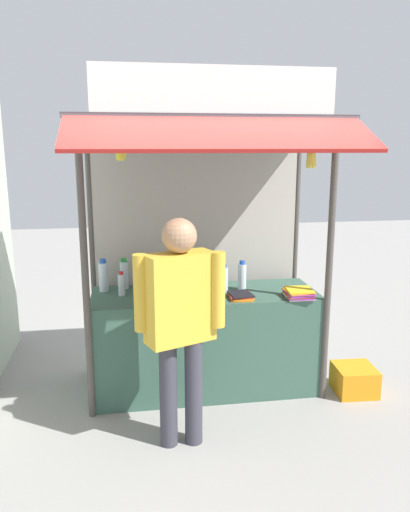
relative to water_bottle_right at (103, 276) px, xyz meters
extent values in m
plane|color=gray|center=(0.93, -0.20, -1.09)|extent=(20.00, 20.00, 0.00)
cube|color=#385B4C|center=(0.93, -0.20, -0.62)|extent=(2.08, 0.75, 0.94)
cylinder|color=#4C4742|center=(-0.11, -0.57, 0.15)|extent=(0.06, 0.06, 2.47)
cylinder|color=#4C4742|center=(1.97, -0.57, 0.15)|extent=(0.06, 0.06, 2.47)
cylinder|color=#4C4742|center=(-0.11, 0.33, 0.15)|extent=(0.06, 0.06, 2.47)
cylinder|color=#4C4742|center=(1.97, 0.33, 0.15)|extent=(0.06, 0.06, 2.47)
cube|color=#B7B2A8|center=(0.93, 0.33, 0.12)|extent=(2.04, 0.04, 2.42)
cube|color=#3F3F44|center=(0.93, -0.22, 1.40)|extent=(2.28, 1.10, 0.04)
cube|color=red|center=(0.93, -1.02, 1.27)|extent=(2.24, 0.51, 0.26)
cube|color=white|center=(0.93, -0.72, 1.60)|extent=(1.87, 0.04, 0.35)
cylinder|color=#59544C|center=(0.93, -0.67, 1.30)|extent=(1.98, 0.02, 0.02)
cylinder|color=silver|center=(0.00, 0.00, -0.01)|extent=(0.09, 0.09, 0.27)
cylinder|color=blue|center=(0.00, 0.00, 0.15)|extent=(0.06, 0.06, 0.04)
cylinder|color=silver|center=(0.98, -0.13, -0.04)|extent=(0.06, 0.06, 0.20)
cylinder|color=white|center=(0.98, -0.13, 0.07)|extent=(0.04, 0.04, 0.03)
cylinder|color=silver|center=(0.19, 0.07, -0.02)|extent=(0.08, 0.08, 0.26)
cylinder|color=#198C33|center=(0.19, 0.07, 0.13)|extent=(0.05, 0.05, 0.04)
cylinder|color=silver|center=(1.29, -0.17, -0.02)|extent=(0.08, 0.08, 0.25)
cylinder|color=blue|center=(1.29, -0.17, 0.12)|extent=(0.05, 0.05, 0.03)
cylinder|color=silver|center=(1.11, -0.18, -0.03)|extent=(0.07, 0.07, 0.23)
cylinder|color=blue|center=(1.11, -0.18, 0.10)|extent=(0.05, 0.05, 0.03)
cylinder|color=silver|center=(0.17, -0.16, -0.05)|extent=(0.06, 0.06, 0.20)
cylinder|color=red|center=(0.17, -0.16, 0.06)|extent=(0.04, 0.04, 0.03)
cube|color=white|center=(1.74, -0.47, -0.14)|extent=(0.24, 0.25, 0.01)
cube|color=purple|center=(1.74, -0.48, -0.13)|extent=(0.25, 0.26, 0.01)
cube|color=orange|center=(1.73, -0.47, -0.12)|extent=(0.23, 0.24, 0.01)
cube|color=purple|center=(1.74, -0.48, -0.11)|extent=(0.23, 0.24, 0.01)
cube|color=yellow|center=(1.75, -0.48, -0.10)|extent=(0.23, 0.24, 0.01)
cube|color=purple|center=(1.74, -0.49, -0.09)|extent=(0.24, 0.25, 0.01)
cube|color=orange|center=(1.73, -0.48, -0.08)|extent=(0.25, 0.25, 0.01)
cube|color=yellow|center=(1.74, -0.47, -0.07)|extent=(0.24, 0.25, 0.01)
cube|color=orange|center=(1.22, -0.42, -0.14)|extent=(0.22, 0.25, 0.01)
cube|color=orange|center=(1.22, -0.41, -0.13)|extent=(0.21, 0.25, 0.01)
cube|color=red|center=(1.22, -0.40, -0.12)|extent=(0.21, 0.25, 0.01)
cube|color=black|center=(1.22, -0.41, -0.11)|extent=(0.21, 0.25, 0.01)
cube|color=black|center=(0.72, -0.27, -0.14)|extent=(0.18, 0.23, 0.01)
cube|color=black|center=(0.73, -0.25, -0.13)|extent=(0.19, 0.24, 0.01)
cube|color=white|center=(0.73, -0.25, -0.12)|extent=(0.18, 0.24, 0.01)
cube|color=yellow|center=(0.72, -0.27, -0.11)|extent=(0.16, 0.22, 0.01)
cube|color=blue|center=(0.73, -0.25, -0.10)|extent=(0.18, 0.24, 0.01)
cube|color=red|center=(0.72, -0.26, -0.09)|extent=(0.18, 0.24, 0.01)
cube|color=orange|center=(0.72, -0.26, -0.07)|extent=(0.17, 0.23, 0.01)
cylinder|color=#332D23|center=(0.21, -0.67, 1.26)|extent=(0.01, 0.01, 0.06)
cylinder|color=olive|center=(0.21, -0.67, 1.21)|extent=(0.04, 0.04, 0.04)
ellipsoid|color=yellow|center=(0.23, -0.67, 1.14)|extent=(0.04, 0.08, 0.13)
ellipsoid|color=yellow|center=(0.23, -0.66, 1.14)|extent=(0.07, 0.08, 0.14)
ellipsoid|color=yellow|center=(0.21, -0.66, 1.13)|extent=(0.07, 0.04, 0.13)
ellipsoid|color=yellow|center=(0.20, -0.66, 1.14)|extent=(0.08, 0.06, 0.14)
ellipsoid|color=yellow|center=(0.19, -0.67, 1.13)|extent=(0.05, 0.07, 0.13)
ellipsoid|color=yellow|center=(0.19, -0.68, 1.14)|extent=(0.05, 0.07, 0.13)
ellipsoid|color=yellow|center=(0.20, -0.69, 1.14)|extent=(0.07, 0.06, 0.14)
ellipsoid|color=yellow|center=(0.21, -0.69, 1.14)|extent=(0.07, 0.04, 0.13)
ellipsoid|color=yellow|center=(0.22, -0.68, 1.13)|extent=(0.06, 0.06, 0.13)
cylinder|color=#332D23|center=(1.72, -0.67, 1.23)|extent=(0.01, 0.01, 0.11)
cylinder|color=olive|center=(1.72, -0.67, 1.16)|extent=(0.04, 0.04, 0.04)
ellipsoid|color=#D9D343|center=(1.74, -0.68, 1.08)|extent=(0.04, 0.08, 0.15)
ellipsoid|color=#D9D343|center=(1.72, -0.66, 1.08)|extent=(0.06, 0.05, 0.15)
ellipsoid|color=#D9D343|center=(1.71, -0.66, 1.08)|extent=(0.07, 0.05, 0.15)
ellipsoid|color=#D9D343|center=(1.70, -0.68, 1.08)|extent=(0.04, 0.06, 0.15)
ellipsoid|color=#D9D343|center=(1.71, -0.69, 1.08)|extent=(0.07, 0.05, 0.15)
ellipsoid|color=#D9D343|center=(1.73, -0.70, 1.08)|extent=(0.08, 0.07, 0.15)
cylinder|color=#383842|center=(0.51, -1.09, -0.66)|extent=(0.14, 0.14, 0.85)
cylinder|color=#383842|center=(0.70, -1.09, -0.66)|extent=(0.14, 0.14, 0.85)
cube|color=gold|center=(0.60, -1.09, 0.10)|extent=(0.55, 0.39, 0.67)
cylinder|color=gold|center=(0.32, -1.09, 0.15)|extent=(0.11, 0.11, 0.57)
cylinder|color=gold|center=(0.89, -1.09, 0.15)|extent=(0.11, 0.11, 0.57)
sphere|color=tan|center=(0.60, -1.09, 0.56)|extent=(0.25, 0.25, 0.25)
cube|color=orange|center=(2.30, -0.53, -0.96)|extent=(0.39, 0.39, 0.25)
camera|label=1|loc=(0.25, -4.54, 1.18)|focal=34.63mm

